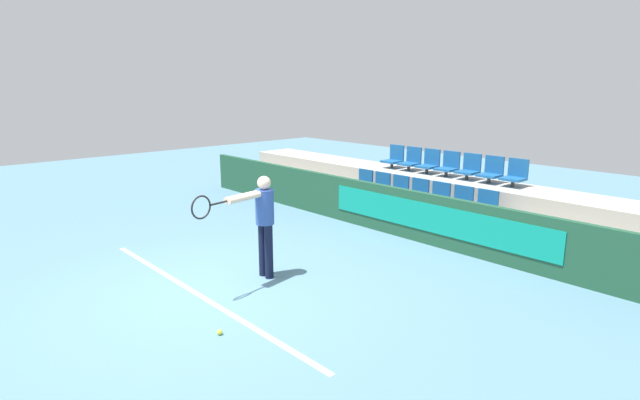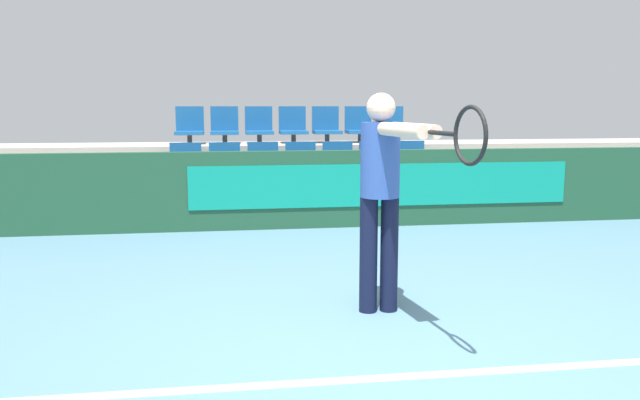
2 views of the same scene
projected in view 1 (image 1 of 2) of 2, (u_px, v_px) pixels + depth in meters
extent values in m
plane|color=slate|center=(205.00, 292.00, 7.16)|extent=(30.00, 30.00, 0.00)
cube|color=white|center=(198.00, 294.00, 7.08)|extent=(5.51, 0.08, 0.01)
cube|color=#1E4C33|center=(393.00, 211.00, 9.84)|extent=(12.59, 0.12, 0.95)
cube|color=#0F937A|center=(431.00, 218.00, 9.11)|extent=(4.76, 0.02, 0.52)
cube|color=#ADA89E|center=(412.00, 217.00, 10.31)|extent=(12.19, 1.10, 0.47)
cube|color=#ADA89E|center=(443.00, 198.00, 10.98)|extent=(12.19, 1.10, 0.94)
cylinder|color=#333333|center=(360.00, 191.00, 11.36)|extent=(0.07, 0.07, 0.13)
cube|color=#195693|center=(360.00, 187.00, 11.34)|extent=(0.41, 0.40, 0.05)
cube|color=#195693|center=(366.00, 177.00, 11.42)|extent=(0.41, 0.04, 0.36)
cylinder|color=#333333|center=(377.00, 194.00, 11.00)|extent=(0.07, 0.07, 0.13)
cube|color=#195693|center=(377.00, 190.00, 10.98)|extent=(0.41, 0.40, 0.05)
cube|color=#195693|center=(383.00, 180.00, 11.05)|extent=(0.41, 0.04, 0.36)
cylinder|color=#333333|center=(395.00, 198.00, 10.64)|extent=(0.07, 0.07, 0.13)
cube|color=#195693|center=(395.00, 194.00, 10.62)|extent=(0.41, 0.40, 0.05)
cube|color=#195693|center=(401.00, 183.00, 10.69)|extent=(0.41, 0.04, 0.36)
cylinder|color=#333333|center=(415.00, 202.00, 10.27)|extent=(0.07, 0.07, 0.13)
cube|color=#195693|center=(415.00, 198.00, 10.25)|extent=(0.41, 0.40, 0.05)
cube|color=#195693|center=(421.00, 187.00, 10.33)|extent=(0.41, 0.04, 0.36)
cylinder|color=#333333|center=(435.00, 207.00, 9.91)|extent=(0.07, 0.07, 0.13)
cube|color=#195693|center=(436.00, 202.00, 9.89)|extent=(0.41, 0.40, 0.05)
cube|color=#195693|center=(441.00, 191.00, 9.96)|extent=(0.41, 0.04, 0.36)
cylinder|color=#333333|center=(458.00, 211.00, 9.55)|extent=(0.07, 0.07, 0.13)
cube|color=#195693|center=(458.00, 207.00, 9.52)|extent=(0.41, 0.40, 0.05)
cube|color=#195693|center=(464.00, 195.00, 9.60)|extent=(0.41, 0.04, 0.36)
cylinder|color=#333333|center=(482.00, 216.00, 9.18)|extent=(0.07, 0.07, 0.13)
cube|color=#195693|center=(482.00, 212.00, 9.16)|extent=(0.41, 0.40, 0.05)
cube|color=#195693|center=(488.00, 199.00, 9.23)|extent=(0.41, 0.04, 0.36)
cylinder|color=#333333|center=(392.00, 165.00, 11.98)|extent=(0.07, 0.07, 0.13)
cube|color=#195693|center=(392.00, 162.00, 11.96)|extent=(0.41, 0.40, 0.05)
cube|color=#195693|center=(397.00, 152.00, 12.03)|extent=(0.41, 0.04, 0.36)
cylinder|color=#333333|center=(409.00, 168.00, 11.62)|extent=(0.07, 0.07, 0.13)
cube|color=#195693|center=(409.00, 164.00, 11.60)|extent=(0.41, 0.40, 0.05)
cube|color=#195693|center=(414.00, 154.00, 11.67)|extent=(0.41, 0.04, 0.36)
cylinder|color=#333333|center=(427.00, 171.00, 11.25)|extent=(0.07, 0.07, 0.13)
cube|color=#195693|center=(427.00, 167.00, 11.23)|extent=(0.41, 0.40, 0.05)
cube|color=#195693|center=(432.00, 157.00, 11.31)|extent=(0.41, 0.04, 0.36)
cylinder|color=#333333|center=(446.00, 173.00, 10.89)|extent=(0.07, 0.07, 0.13)
cube|color=#195693|center=(446.00, 169.00, 10.87)|extent=(0.41, 0.40, 0.05)
cube|color=#195693|center=(452.00, 159.00, 10.94)|extent=(0.41, 0.04, 0.36)
cylinder|color=#333333|center=(467.00, 177.00, 10.53)|extent=(0.07, 0.07, 0.13)
cube|color=#195693|center=(467.00, 172.00, 10.51)|extent=(0.41, 0.40, 0.05)
cube|color=#195693|center=(472.00, 162.00, 10.58)|extent=(0.41, 0.04, 0.36)
cylinder|color=#333333|center=(489.00, 180.00, 10.16)|extent=(0.07, 0.07, 0.13)
cube|color=#195693|center=(489.00, 175.00, 10.14)|extent=(0.41, 0.40, 0.05)
cube|color=#195693|center=(495.00, 165.00, 10.22)|extent=(0.41, 0.04, 0.36)
cylinder|color=#333333|center=(513.00, 183.00, 9.80)|extent=(0.07, 0.07, 0.13)
cube|color=#195693|center=(513.00, 179.00, 9.78)|extent=(0.41, 0.40, 0.05)
cube|color=#195693|center=(518.00, 168.00, 9.85)|extent=(0.41, 0.04, 0.36)
cylinder|color=black|center=(263.00, 249.00, 7.71)|extent=(0.13, 0.13, 0.85)
cylinder|color=black|center=(269.00, 252.00, 7.60)|extent=(0.13, 0.13, 0.85)
cylinder|color=#2D4C99|center=(265.00, 207.00, 7.50)|extent=(0.28, 0.28, 0.53)
sphere|color=beige|center=(264.00, 183.00, 7.41)|extent=(0.20, 0.20, 0.20)
cylinder|color=beige|center=(241.00, 197.00, 7.14)|extent=(0.19, 0.60, 0.09)
cylinder|color=beige|center=(244.00, 198.00, 7.08)|extent=(0.19, 0.60, 0.09)
cylinder|color=black|center=(219.00, 203.00, 6.77)|extent=(0.08, 0.30, 0.03)
torus|color=black|center=(201.00, 207.00, 6.54)|extent=(0.08, 0.32, 0.32)
sphere|color=#CCDB33|center=(220.00, 332.00, 5.94)|extent=(0.07, 0.07, 0.07)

